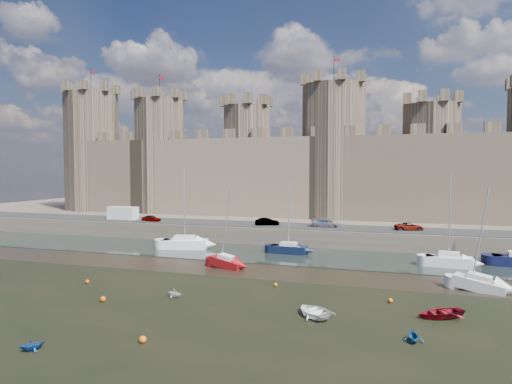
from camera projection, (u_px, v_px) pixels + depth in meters
ground at (217, 312)px, 35.30m from camera, size 160.00×160.00×0.00m
seaweed_patch at (181, 340)px, 29.59m from camera, size 70.00×34.00×0.01m
water_channel at (289, 255)px, 58.12m from camera, size 160.00×12.00×0.08m
quay at (331, 217)px, 92.30m from camera, size 160.00×60.00×2.50m
road at (305, 226)px, 67.50m from camera, size 160.00×7.00×0.10m
castle at (318, 165)px, 80.53m from camera, size 108.50×11.00×29.00m
car_0 at (151, 218)px, 73.59m from camera, size 3.35×1.67×1.10m
car_1 at (267, 222)px, 68.35m from camera, size 3.82×2.40×1.19m
car_2 at (326, 223)px, 66.42m from camera, size 4.37×1.84×1.26m
car_3 at (409, 227)px, 63.10m from camera, size 4.29×2.84×1.09m
van at (123, 213)px, 76.40m from camera, size 5.04×2.10×2.18m
sailboat_0 at (185, 243)px, 62.76m from camera, size 6.49×3.69×11.43m
sailboat_1 at (289, 248)px, 59.17m from camera, size 4.74×2.01×9.36m
sailboat_2 at (449, 260)px, 51.19m from camera, size 5.07×2.32×10.63m
sailboat_4 at (226, 262)px, 50.97m from camera, size 4.22×2.53×9.25m
sailboat_5 at (479, 283)px, 41.44m from camera, size 4.75×3.03×9.56m
dinghy_1 at (32, 345)px, 27.87m from camera, size 1.84×1.89×0.76m
dinghy_2 at (313, 311)px, 34.36m from camera, size 4.18×4.30×0.73m
dinghy_3 at (175, 293)px, 39.27m from camera, size 1.64×1.49×0.74m
dinghy_4 at (440, 313)px, 33.92m from camera, size 4.09×3.57×0.71m
dinghy_5 at (413, 336)px, 29.25m from camera, size 1.52×1.70×0.80m
buoy_0 at (87, 282)px, 44.09m from camera, size 0.38×0.38×0.38m
buoy_1 at (276, 285)px, 42.90m from camera, size 0.38×0.38×0.38m
buoy_2 at (143, 339)px, 29.08m from camera, size 0.47×0.47×0.47m
buoy_3 at (391, 301)px, 37.75m from camera, size 0.39×0.39×0.39m
buoy_4 at (103, 299)px, 38.04m from camera, size 0.48×0.48×0.48m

